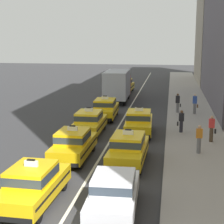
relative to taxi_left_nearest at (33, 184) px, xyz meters
The scene contains 16 objects.
lane_stripe_left_right 17.62m from the taxi_left_nearest, 84.92° to the left, with size 0.14×80.00×0.01m, color silver.
sidewalk_curb 14.45m from the taxi_left_nearest, 60.25° to the left, with size 4.00×90.00×0.15m, color #9E9993.
taxi_left_nearest is the anchor object (origin of this frame).
taxi_left_second 5.89m from the taxi_left_nearest, 88.68° to the left, with size 1.84×4.57×1.96m.
taxi_left_third 11.26m from the taxi_left_nearest, 90.73° to the left, with size 1.85×4.57×1.96m.
taxi_left_fourth 16.49m from the taxi_left_nearest, 89.78° to the left, with size 1.95×4.61×1.96m.
box_truck_left_fifth 25.06m from the taxi_left_nearest, 90.23° to the left, with size 2.41×7.01×3.27m.
taxi_left_sixth 31.55m from the taxi_left_nearest, 90.34° to the left, with size 1.96×4.61×1.96m.
sedan_right_nearest 3.36m from the taxi_left_nearest, ahead, with size 1.90×4.36×1.58m.
taxi_right_second 6.40m from the taxi_left_nearest, 59.44° to the left, with size 1.93×4.60×1.96m.
taxi_right_third 12.40m from the taxi_left_nearest, 74.75° to the left, with size 1.98×4.62×1.96m.
pedestrian_near_crosswalk 13.77m from the taxi_left_nearest, 63.33° to the left, with size 0.47×0.24×1.57m.
pedestrian_mid_block 10.38m from the taxi_left_nearest, 46.93° to the left, with size 0.36×0.24×1.65m.
pedestrian_by_storefront 12.98m from the taxi_left_nearest, 51.72° to the left, with size 0.47×0.24×1.69m.
pedestrian_trailing 20.26m from the taxi_left_nearest, 72.68° to the left, with size 0.47×0.24×1.69m.
pedestrian_far_corner 20.41m from the taxi_left_nearest, 68.48° to the left, with size 0.47×0.24×1.75m.
Camera 1 is at (3.86, -11.26, 6.77)m, focal length 60.48 mm.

